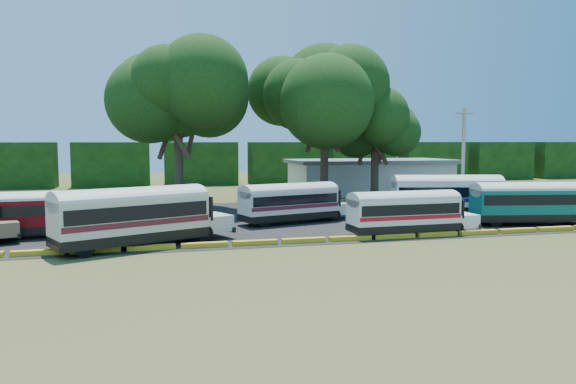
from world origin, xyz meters
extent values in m
plane|color=#354E1A|center=(0.00, 0.00, 0.00)|extent=(160.00, 160.00, 0.00)
cube|color=black|center=(1.00, 12.00, 0.01)|extent=(64.00, 24.00, 0.02)
cube|color=yellow|center=(-13.50, 1.00, 0.15)|extent=(2.70, 0.45, 0.30)
cube|color=yellow|center=(-10.50, 1.00, 0.15)|extent=(2.70, 0.45, 0.30)
cube|color=yellow|center=(-7.50, 1.00, 0.15)|extent=(2.70, 0.45, 0.30)
cube|color=yellow|center=(-4.50, 1.00, 0.15)|extent=(2.70, 0.45, 0.30)
cube|color=yellow|center=(-1.50, 1.00, 0.15)|extent=(2.70, 0.45, 0.30)
cube|color=yellow|center=(1.50, 1.00, 0.15)|extent=(2.70, 0.45, 0.30)
cube|color=yellow|center=(4.50, 1.00, 0.15)|extent=(2.70, 0.45, 0.30)
cube|color=yellow|center=(7.50, 1.00, 0.15)|extent=(2.70, 0.45, 0.30)
cube|color=yellow|center=(10.50, 1.00, 0.15)|extent=(2.70, 0.45, 0.30)
cube|color=yellow|center=(13.50, 1.00, 0.15)|extent=(2.70, 0.45, 0.30)
cube|color=yellow|center=(16.50, 1.00, 0.15)|extent=(2.70, 0.45, 0.30)
cube|color=yellow|center=(19.50, 1.00, 0.15)|extent=(2.70, 0.45, 0.30)
cube|color=beige|center=(18.00, 30.00, 1.80)|extent=(18.00, 8.00, 3.60)
cube|color=#595C60|center=(18.00, 30.00, 3.80)|extent=(19.00, 9.00, 0.40)
cube|color=black|center=(-24.00, 48.00, 3.00)|extent=(10.00, 4.00, 6.00)
cube|color=black|center=(-12.00, 48.00, 3.00)|extent=(10.00, 4.00, 6.00)
cube|color=black|center=(0.00, 48.00, 3.00)|extent=(10.00, 4.00, 6.00)
cube|color=black|center=(12.00, 48.00, 3.00)|extent=(10.00, 4.00, 6.00)
cube|color=black|center=(24.00, 48.00, 3.00)|extent=(10.00, 4.00, 6.00)
cube|color=black|center=(36.00, 48.00, 3.00)|extent=(10.00, 4.00, 6.00)
cube|color=black|center=(48.00, 48.00, 3.00)|extent=(10.00, 4.00, 6.00)
cube|color=black|center=(60.00, 48.00, 3.00)|extent=(10.00, 4.00, 6.00)
cube|color=olive|center=(-16.22, 5.48, 0.89)|extent=(2.29, 2.51, 0.89)
cube|color=black|center=(-15.47, 5.76, 0.52)|extent=(0.94, 2.22, 0.28)
cylinder|color=black|center=(-13.15, 6.39, 0.45)|extent=(0.91, 0.32, 0.90)
cylinder|color=black|center=(-13.31, 8.30, 0.45)|extent=(0.91, 0.32, 0.90)
cube|color=maroon|center=(-12.25, 7.43, 0.85)|extent=(1.77, 2.10, 0.85)
cube|color=black|center=(-12.81, 7.38, 1.73)|extent=(0.31, 2.07, 1.23)
cube|color=black|center=(-11.49, 7.49, 0.49)|extent=(0.34, 2.20, 0.27)
cylinder|color=black|center=(-4.32, 2.64, 0.53)|extent=(1.09, 0.70, 1.06)
cylinder|color=black|center=(-5.23, 4.72, 0.53)|extent=(1.09, 0.70, 1.06)
cylinder|color=black|center=(-10.95, -0.26, 0.53)|extent=(1.09, 0.70, 1.06)
cylinder|color=black|center=(-11.86, 1.82, 0.53)|extent=(1.09, 0.70, 1.06)
cube|color=black|center=(-8.58, 2.02, 0.69)|extent=(9.05, 5.93, 0.58)
cube|color=beige|center=(-8.58, 2.02, 1.95)|extent=(9.05, 5.93, 1.95)
cube|color=black|center=(-8.58, 2.02, 2.18)|extent=(8.76, 5.85, 0.82)
cube|color=maroon|center=(-8.58, 2.02, 1.56)|extent=(8.99, 5.94, 0.32)
ellipsoid|color=beige|center=(-8.58, 2.02, 2.92)|extent=(9.05, 5.93, 1.20)
cube|color=beige|center=(-3.71, 4.15, 1.01)|extent=(2.69, 2.91, 1.01)
cube|color=black|center=(-4.32, 3.88, 2.05)|extent=(1.13, 2.30, 1.46)
cube|color=black|center=(-2.88, 4.51, 0.58)|extent=(1.22, 2.46, 0.32)
cube|color=black|center=(-12.52, 0.29, 0.58)|extent=(1.22, 2.46, 0.32)
cylinder|color=black|center=(6.38, 9.22, 0.46)|extent=(0.95, 0.50, 0.91)
cylinder|color=black|center=(5.84, 11.10, 0.46)|extent=(0.95, 0.50, 0.91)
cylinder|color=black|center=(0.42, 7.51, 0.46)|extent=(0.95, 0.50, 0.91)
cylinder|color=black|center=(-0.12, 9.38, 0.46)|extent=(0.95, 0.50, 0.91)
cube|color=black|center=(2.69, 9.18, 0.59)|extent=(7.81, 4.26, 0.50)
cube|color=silver|center=(2.69, 9.18, 1.67)|extent=(7.81, 4.26, 1.67)
cube|color=black|center=(2.69, 9.18, 1.87)|extent=(7.54, 4.23, 0.70)
cube|color=#581629|center=(2.69, 9.18, 1.34)|extent=(7.75, 4.27, 0.27)
ellipsoid|color=beige|center=(2.69, 9.18, 2.51)|extent=(7.81, 4.26, 1.03)
cube|color=silver|center=(7.07, 10.44, 0.87)|extent=(2.13, 2.38, 0.87)
cube|color=black|center=(6.52, 10.28, 1.76)|extent=(0.71, 2.05, 1.25)
cube|color=black|center=(7.82, 10.65, 0.50)|extent=(0.78, 2.19, 0.27)
cube|color=black|center=(-0.86, 8.15, 0.50)|extent=(0.78, 2.19, 0.27)
cylinder|color=black|center=(12.10, 1.27, 0.44)|extent=(0.89, 0.28, 0.88)
cylinder|color=black|center=(12.02, 3.16, 0.44)|extent=(0.89, 0.28, 0.88)
cylinder|color=black|center=(6.10, 1.05, 0.44)|extent=(0.89, 0.28, 0.88)
cylinder|color=black|center=(6.03, 2.93, 0.44)|extent=(0.89, 0.28, 0.88)
cube|color=black|center=(8.62, 2.09, 0.57)|extent=(7.32, 2.48, 0.49)
cube|color=white|center=(8.62, 2.09, 1.62)|extent=(7.32, 2.48, 1.62)
cube|color=black|center=(8.62, 2.09, 1.81)|extent=(7.03, 2.52, 0.68)
cube|color=#B1111D|center=(8.62, 2.09, 1.30)|extent=(7.25, 2.51, 0.26)
ellipsoid|color=beige|center=(8.62, 2.09, 2.43)|extent=(7.32, 2.48, 0.99)
cube|color=white|center=(13.03, 2.25, 0.84)|extent=(1.66, 2.00, 0.84)
cube|color=black|center=(12.47, 2.23, 1.70)|extent=(0.21, 2.03, 1.21)
cube|color=black|center=(13.78, 2.28, 0.49)|extent=(0.24, 2.17, 0.26)
cube|color=black|center=(5.05, 1.95, 0.49)|extent=(0.24, 2.17, 0.26)
cylinder|color=black|center=(19.53, 7.10, 0.52)|extent=(1.08, 0.54, 1.04)
cylinder|color=black|center=(20.07, 9.26, 0.52)|extent=(1.08, 0.54, 1.04)
cylinder|color=black|center=(12.65, 8.82, 0.52)|extent=(1.08, 0.54, 1.04)
cylinder|color=black|center=(13.19, 10.98, 0.52)|extent=(1.08, 0.54, 1.04)
cube|color=black|center=(15.85, 9.17, 0.68)|extent=(8.94, 4.61, 0.57)
cube|color=white|center=(15.85, 9.17, 1.92)|extent=(8.94, 4.61, 1.91)
cube|color=black|center=(15.85, 9.17, 2.14)|extent=(8.62, 4.58, 0.80)
cube|color=#0C0B73|center=(15.85, 9.17, 1.53)|extent=(8.86, 4.63, 0.31)
ellipsoid|color=beige|center=(15.85, 9.17, 2.87)|extent=(8.94, 4.61, 1.17)
cube|color=white|center=(20.92, 7.90, 0.99)|extent=(2.38, 2.68, 0.99)
cube|color=black|center=(20.28, 8.06, 2.01)|extent=(0.73, 2.37, 1.43)
cube|color=black|center=(21.78, 7.69, 0.57)|extent=(0.80, 2.53, 0.31)
cube|color=black|center=(11.75, 10.19, 0.57)|extent=(0.80, 2.53, 0.31)
cylinder|color=black|center=(23.32, 4.38, 0.48)|extent=(0.99, 0.43, 0.95)
cylinder|color=black|center=(16.58, 3.53, 0.48)|extent=(0.99, 0.43, 0.95)
cylinder|color=black|center=(16.94, 5.54, 0.48)|extent=(0.99, 0.43, 0.95)
cube|color=black|center=(19.48, 4.04, 0.62)|extent=(8.11, 3.75, 0.52)
cube|color=#09635C|center=(19.48, 4.04, 1.75)|extent=(8.11, 3.75, 1.74)
cube|color=black|center=(19.48, 4.04, 1.96)|extent=(7.82, 3.75, 0.73)
ellipsoid|color=beige|center=(19.48, 4.04, 2.62)|extent=(8.11, 3.75, 1.07)
cube|color=black|center=(15.68, 4.73, 0.52)|extent=(0.59, 2.33, 0.29)
cylinder|color=#35251A|center=(-4.74, 20.14, 3.50)|extent=(0.80, 0.80, 7.00)
cylinder|color=#35251A|center=(-3.51, 20.59, 6.50)|extent=(1.29, 2.56, 4.01)
cylinder|color=#35251A|center=(-5.73, 20.98, 6.50)|extent=(1.99, 2.25, 4.01)
cylinder|color=#35251A|center=(-4.96, 18.86, 6.50)|extent=(2.61, 0.88, 4.01)
ellipsoid|color=black|center=(-4.74, 20.14, 10.25)|extent=(10.41, 10.41, 7.63)
cylinder|color=#35251A|center=(9.49, 21.42, 3.90)|extent=(0.80, 0.80, 7.81)
cylinder|color=#35251A|center=(10.71, 21.86, 7.25)|extent=(1.38, 2.80, 4.45)
cylinder|color=#35251A|center=(8.49, 22.25, 7.25)|extent=(2.15, 2.44, 4.45)
cylinder|color=#35251A|center=(9.26, 20.14, 7.25)|extent=(2.85, 0.92, 4.45)
ellipsoid|color=black|center=(9.49, 21.42, 11.38)|extent=(11.66, 11.66, 8.55)
cylinder|color=#35251A|center=(14.81, 21.31, 2.93)|extent=(0.80, 0.80, 5.87)
cylinder|color=#35251A|center=(16.03, 21.76, 5.45)|extent=(1.17, 2.23, 3.40)
cylinder|color=#35251A|center=(13.81, 22.15, 5.45)|extent=(1.76, 1.98, 3.40)
cylinder|color=#35251A|center=(14.59, 20.03, 5.45)|extent=(2.26, 0.82, 3.40)
ellipsoid|color=black|center=(14.81, 21.31, 8.68)|extent=(7.48, 7.48, 5.49)
cylinder|color=gray|center=(18.44, 11.01, 4.46)|extent=(0.30, 0.30, 8.93)
cube|color=gray|center=(18.44, 11.01, 8.48)|extent=(1.60, 0.12, 0.12)
camera|label=1|loc=(-7.83, -31.34, 6.19)|focal=35.00mm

